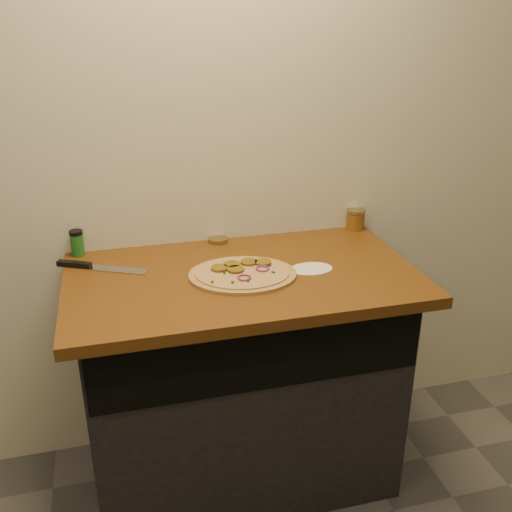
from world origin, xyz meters
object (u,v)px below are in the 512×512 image
object	(u,v)px
chefs_knife	(94,267)
spice_shaker	(77,243)
salsa_jar	(355,219)
pizza	(242,274)

from	to	relation	value
chefs_knife	spice_shaker	world-z (taller)	spice_shaker
salsa_jar	spice_shaker	xyz separation A→B (m)	(-1.10, 0.00, 0.01)
spice_shaker	pizza	bearing A→B (deg)	-31.01
pizza	chefs_knife	size ratio (longest dim) A/B	1.33
pizza	spice_shaker	xyz separation A→B (m)	(-0.54, 0.33, 0.04)
chefs_knife	salsa_jar	bearing A→B (deg)	7.38
pizza	spice_shaker	bearing A→B (deg)	148.99
chefs_knife	salsa_jar	distance (m)	1.05
chefs_knife	spice_shaker	bearing A→B (deg)	111.92
salsa_jar	spice_shaker	size ratio (longest dim) A/B	0.87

